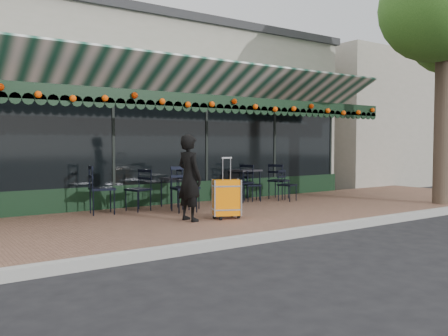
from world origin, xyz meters
TOP-DOWN VIEW (x-y plane):
  - ground at (0.00, 0.00)m, footprint 80.00×80.00m
  - sidewalk at (0.00, 2.00)m, footprint 18.00×4.00m
  - curb at (0.00, -0.08)m, footprint 18.00×0.16m
  - restaurant_building at (0.00, 7.84)m, footprint 12.00×9.60m
  - neighbor_building_right at (13.00, 8.00)m, footprint 12.00×8.00m
  - woman at (-0.48, 1.61)m, footprint 0.45×0.62m
  - suitcase at (0.23, 1.42)m, footprint 0.57×0.46m
  - cafe_table_a at (2.28, 3.55)m, footprint 0.63×0.63m
  - cafe_table_b at (0.21, 3.40)m, footprint 0.54×0.54m
  - chair_a_left at (1.98, 3.30)m, footprint 0.57×0.57m
  - chair_a_right at (2.31, 3.29)m, footprint 0.50×0.50m
  - chair_a_front at (3.04, 2.82)m, footprint 0.49×0.49m
  - chair_a_extra at (3.19, 3.31)m, footprint 0.60×0.60m
  - chair_b_left at (-0.71, 3.33)m, footprint 0.56×0.56m
  - chair_b_right at (0.36, 3.08)m, footprint 0.53×0.53m
  - chair_b_front at (0.01, 2.66)m, footprint 0.54×0.54m
  - chair_solo at (-1.50, 3.34)m, footprint 0.58×0.58m
  - street_tree at (5.96, 0.48)m, footprint 3.41×2.95m

SIDE VIEW (x-z plane):
  - ground at x=0.00m, z-range 0.00..0.00m
  - sidewalk at x=0.00m, z-range 0.00..0.15m
  - curb at x=0.00m, z-range 0.00..0.15m
  - suitcase at x=0.23m, z-range -0.04..1.11m
  - chair_a_right at x=2.31m, z-range 0.15..0.93m
  - chair_a_front at x=3.04m, z-range 0.15..0.93m
  - chair_b_left at x=-0.71m, z-range 0.15..1.04m
  - chair_b_right at x=0.36m, z-range 0.15..1.05m
  - chair_a_extra at x=3.19m, z-range 0.15..1.06m
  - chair_a_left at x=1.98m, z-range 0.15..1.07m
  - chair_b_front at x=0.01m, z-range 0.15..1.11m
  - chair_solo at x=-1.50m, z-range 0.15..1.15m
  - cafe_table_b at x=0.21m, z-range 0.42..1.08m
  - cafe_table_a at x=2.28m, z-range 0.46..1.23m
  - woman at x=-0.48m, z-range 0.15..1.74m
  - restaurant_building at x=0.00m, z-range 0.02..4.52m
  - neighbor_building_right at x=13.00m, z-range 0.00..4.80m
  - street_tree at x=5.96m, z-range 1.61..7.88m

